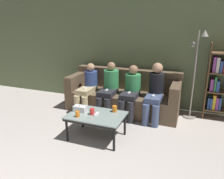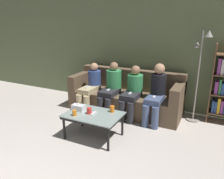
% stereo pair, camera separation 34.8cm
% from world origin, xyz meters
% --- Properties ---
extents(wall_back, '(12.00, 0.06, 2.60)m').
position_xyz_m(wall_back, '(0.00, 4.22, 1.30)').
color(wall_back, '#60704C').
rests_on(wall_back, ground_plane).
extents(couch, '(2.39, 0.86, 0.87)m').
position_xyz_m(couch, '(0.00, 3.72, 0.32)').
color(couch, brown).
rests_on(couch, ground_plane).
extents(coffee_table, '(0.92, 0.63, 0.42)m').
position_xyz_m(coffee_table, '(-0.03, 2.39, 0.38)').
color(coffee_table, '#8C9E99').
rests_on(coffee_table, ground_plane).
extents(cup_near_left, '(0.07, 0.07, 0.09)m').
position_xyz_m(cup_near_left, '(-0.28, 2.21, 0.47)').
color(cup_near_left, orange).
rests_on(cup_near_left, coffee_table).
extents(cup_near_right, '(0.08, 0.08, 0.10)m').
position_xyz_m(cup_near_right, '(-0.10, 2.37, 0.48)').
color(cup_near_right, red).
rests_on(cup_near_right, coffee_table).
extents(cup_far_center, '(0.08, 0.08, 0.11)m').
position_xyz_m(cup_far_center, '(0.21, 2.61, 0.48)').
color(cup_far_center, orange).
rests_on(cup_far_center, coffee_table).
extents(tissue_box, '(0.22, 0.12, 0.13)m').
position_xyz_m(tissue_box, '(-0.34, 2.41, 0.48)').
color(tissue_box, white).
rests_on(tissue_box, coffee_table).
extents(game_remote, '(0.04, 0.15, 0.02)m').
position_xyz_m(game_remote, '(-0.03, 2.39, 0.43)').
color(game_remote, white).
rests_on(game_remote, coffee_table).
extents(standing_lamp, '(0.31, 0.26, 1.74)m').
position_xyz_m(standing_lamp, '(1.42, 3.85, 1.07)').
color(standing_lamp, gray).
rests_on(standing_lamp, ground_plane).
extents(seated_person_left_end, '(0.31, 0.70, 1.02)m').
position_xyz_m(seated_person_left_end, '(-0.72, 3.45, 0.53)').
color(seated_person_left_end, tan).
rests_on(seated_person_left_end, ground_plane).
extents(seated_person_mid_left, '(0.32, 0.67, 1.08)m').
position_xyz_m(seated_person_mid_left, '(-0.24, 3.49, 0.57)').
color(seated_person_mid_left, '#28282D').
rests_on(seated_person_mid_left, ground_plane).
extents(seated_person_mid_right, '(0.31, 0.68, 1.04)m').
position_xyz_m(seated_person_mid_right, '(0.24, 3.48, 0.56)').
color(seated_person_mid_right, '#28282D').
rests_on(seated_person_mid_right, ground_plane).
extents(seated_person_right_end, '(0.31, 0.67, 1.12)m').
position_xyz_m(seated_person_right_end, '(0.72, 3.48, 0.59)').
color(seated_person_right_end, '#47567A').
rests_on(seated_person_right_end, ground_plane).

